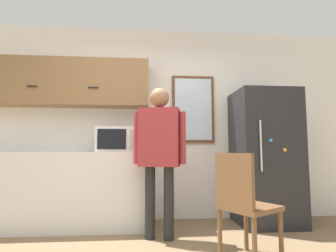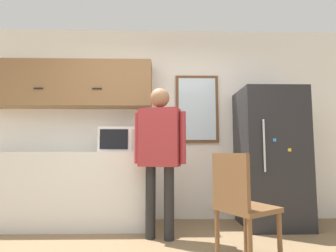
# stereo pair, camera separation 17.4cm
# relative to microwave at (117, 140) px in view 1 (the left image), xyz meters

# --- Properties ---
(back_wall) EXTENTS (6.00, 0.06, 2.70)m
(back_wall) POSITION_rel_microwave_xyz_m (0.41, 0.39, 0.27)
(back_wall) COLOR white
(back_wall) RESTS_ON ground_plane
(counter) EXTENTS (2.18, 0.61, 0.93)m
(counter) POSITION_rel_microwave_xyz_m (-0.70, 0.05, -0.62)
(counter) COLOR silver
(counter) RESTS_ON ground_plane
(upper_cabinets) EXTENTS (2.18, 0.33, 0.63)m
(upper_cabinets) POSITION_rel_microwave_xyz_m (-0.70, 0.20, 0.77)
(upper_cabinets) COLOR olive
(microwave) EXTENTS (0.48, 0.39, 0.31)m
(microwave) POSITION_rel_microwave_xyz_m (0.00, 0.00, 0.00)
(microwave) COLOR white
(microwave) RESTS_ON counter
(person) EXTENTS (0.57, 0.32, 1.64)m
(person) POSITION_rel_microwave_xyz_m (0.51, -0.45, -0.08)
(person) COLOR black
(person) RESTS_ON ground_plane
(refrigerator) EXTENTS (0.77, 0.71, 1.73)m
(refrigerator) POSITION_rel_microwave_xyz_m (1.92, 0.01, -0.21)
(refrigerator) COLOR #232326
(refrigerator) RESTS_ON ground_plane
(chair) EXTENTS (0.58, 0.58, 0.92)m
(chair) POSITION_rel_microwave_xyz_m (1.20, -1.11, -0.56)
(chair) COLOR brown
(chair) RESTS_ON ground_plane
(window) EXTENTS (0.61, 0.05, 0.97)m
(window) POSITION_rel_microwave_xyz_m (1.03, 0.35, 0.46)
(window) COLOR brown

